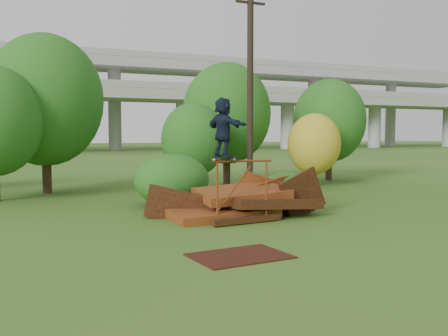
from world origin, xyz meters
name	(u,v)px	position (x,y,z in m)	size (l,w,h in m)	color
ground	(284,234)	(0.00, 0.00, 0.00)	(240.00, 240.00, 0.00)	#2D5116
scrap_pile	(242,203)	(0.20, 2.91, 0.41)	(5.71, 2.88, 1.88)	#4A180D
grind_rail	(242,181)	(-0.26, 1.92, 1.22)	(1.80, 0.25, 1.82)	brown
skateboard	(223,158)	(-0.83, 1.98, 1.89)	(0.85, 0.31, 0.09)	black
skater	(223,127)	(-0.83, 1.98, 2.75)	(1.56, 0.50, 1.69)	black
flat_plate	(240,256)	(-2.02, -1.61, 0.01)	(1.97, 1.41, 0.03)	#34150B
tree_1	(45,100)	(-4.87, 11.72, 3.99)	(4.90, 4.90, 6.81)	black
tree_2	(193,140)	(0.93, 9.21, 2.30)	(2.77, 2.77, 3.90)	black
tree_3	(227,113)	(3.70, 11.92, 3.57)	(4.40, 4.40, 6.11)	black
tree_4	(314,144)	(7.19, 9.37, 2.06)	(2.57, 2.57, 3.54)	black
tree_5	(329,121)	(9.80, 11.81, 3.27)	(3.94, 3.94, 5.54)	black
shrub_left	(172,180)	(-1.09, 5.95, 0.93)	(2.68, 2.48, 1.86)	#1A4412
shrub_right	(286,189)	(2.56, 4.22, 0.62)	(1.74, 1.59, 1.23)	#1A4412
utility_pole	(250,88)	(3.49, 8.91, 4.57)	(1.40, 0.28, 8.99)	black
freeway_overpass	(54,78)	(0.00, 62.92, 10.32)	(160.00, 15.00, 13.70)	gray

